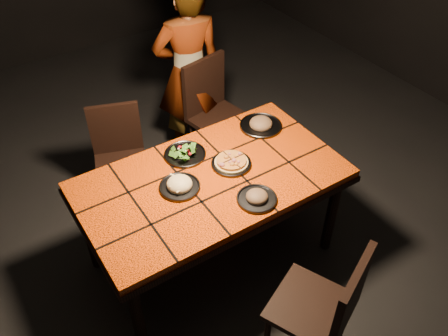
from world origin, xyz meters
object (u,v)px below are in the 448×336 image
chair_near (327,306)px  chair_far_left (119,152)px  diner (189,72)px  plate_pasta (180,185)px  chair_far_right (213,107)px  plate_pizza (231,163)px  dining_table (212,186)px

chair_near → chair_far_left: bearing=-102.7°
diner → plate_pasta: bearing=69.5°
chair_far_right → plate_pizza: chair_far_right is taller
chair_near → chair_far_left: chair_near is taller
dining_table → chair_far_right: chair_far_right is taller
chair_far_right → chair_near: bearing=-115.1°
plate_pizza → chair_far_left: bearing=117.3°
dining_table → plate_pasta: bearing=175.0°
chair_far_left → chair_far_right: chair_far_right is taller
dining_table → diner: diner is taller
dining_table → chair_near: chair_near is taller
chair_far_left → dining_table: bearing=-53.3°
diner → plate_pasta: 1.31m
plate_pizza → chair_far_right: bearing=65.0°
chair_near → plate_pizza: 1.02m
chair_far_right → diner: size_ratio=0.60×
diner → plate_pizza: bearing=85.2°
dining_table → chair_far_left: 0.93m
chair_near → diner: diner is taller
dining_table → chair_far_left: size_ratio=1.97×
dining_table → chair_far_right: size_ratio=1.76×
plate_pasta → chair_far_left: bearing=94.1°
chair_near → plate_pizza: chair_near is taller
chair_near → plate_pizza: size_ratio=3.55×
chair_far_right → diner: 0.34m
chair_far_left → plate_pizza: size_ratio=3.25×
plate_pizza → dining_table: bearing=-170.7°
dining_table → plate_pasta: size_ratio=6.60×
chair_far_left → plate_pasta: bearing=-66.5°
dining_table → diner: 1.23m
chair_far_right → plate_pizza: 1.00m
chair_far_right → diner: bearing=100.6°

